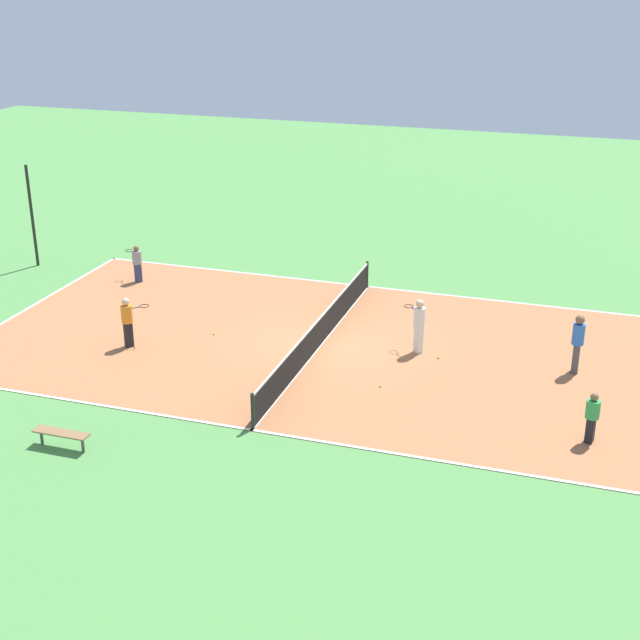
% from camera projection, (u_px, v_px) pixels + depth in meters
% --- Properties ---
extents(ground_plane, '(80.00, 80.00, 0.00)m').
position_uv_depth(ground_plane, '(320.00, 346.00, 28.67)').
color(ground_plane, '#518E47').
extents(court_surface, '(11.77, 21.92, 0.02)m').
position_uv_depth(court_surface, '(320.00, 346.00, 28.67)').
color(court_surface, '#AD6B42').
rests_on(court_surface, ground_plane).
extents(tennis_net, '(11.57, 0.10, 1.02)m').
position_uv_depth(tennis_net, '(320.00, 330.00, 28.47)').
color(tennis_net, black).
rests_on(tennis_net, court_surface).
extents(bench, '(0.36, 1.51, 0.45)m').
position_uv_depth(bench, '(61.00, 434.00, 22.57)').
color(bench, olive).
rests_on(bench, ground_plane).
extents(player_center_orange, '(0.93, 0.85, 1.65)m').
position_uv_depth(player_center_orange, '(127.00, 319.00, 28.24)').
color(player_center_orange, black).
rests_on(player_center_orange, court_surface).
extents(player_near_blue, '(0.37, 0.37, 1.84)m').
position_uv_depth(player_near_blue, '(578.00, 340.00, 26.40)').
color(player_near_blue, '#4C4C51').
rests_on(player_near_blue, court_surface).
extents(player_far_green, '(0.43, 0.43, 1.40)m').
position_uv_depth(player_far_green, '(592.00, 415.00, 22.66)').
color(player_far_green, black).
rests_on(player_far_green, court_surface).
extents(player_near_white, '(0.88, 0.91, 1.77)m').
position_uv_depth(player_near_white, '(419.00, 322.00, 27.79)').
color(player_near_white, white).
rests_on(player_near_white, court_surface).
extents(player_baseline_gray, '(0.78, 0.96, 1.45)m').
position_uv_depth(player_baseline_gray, '(137.00, 261.00, 34.00)').
color(player_baseline_gray, navy).
rests_on(player_baseline_gray, court_surface).
extents(tennis_ball_far_baseline, '(0.07, 0.07, 0.07)m').
position_uv_depth(tennis_ball_far_baseline, '(214.00, 334.00, 29.45)').
color(tennis_ball_far_baseline, '#CCE033').
rests_on(tennis_ball_far_baseline, court_surface).
extents(tennis_ball_left_sideline, '(0.07, 0.07, 0.07)m').
position_uv_depth(tennis_ball_left_sideline, '(381.00, 386.00, 25.86)').
color(tennis_ball_left_sideline, '#CCE033').
rests_on(tennis_ball_left_sideline, court_surface).
extents(tennis_ball_midcourt, '(0.07, 0.07, 0.07)m').
position_uv_depth(tennis_ball_midcourt, '(438.00, 358.00, 27.70)').
color(tennis_ball_midcourt, '#CCE033').
rests_on(tennis_ball_midcourt, court_surface).
extents(fence_post_back_right, '(0.12, 0.12, 4.12)m').
position_uv_depth(fence_post_back_right, '(32.00, 216.00, 35.40)').
color(fence_post_back_right, black).
rests_on(fence_post_back_right, ground_plane).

